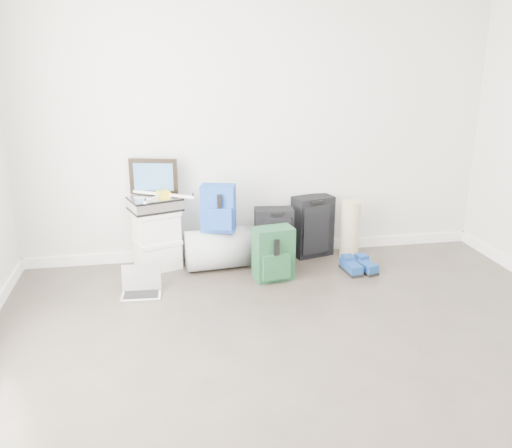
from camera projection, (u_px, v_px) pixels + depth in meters
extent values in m
plane|color=#373128|center=(336.00, 405.00, 3.12)|extent=(5.00, 5.00, 0.00)
cube|color=silver|center=(258.00, 118.00, 5.05)|extent=(4.50, 0.02, 2.70)
cube|color=white|center=(258.00, 249.00, 5.43)|extent=(4.50, 0.02, 0.10)
cube|color=silver|center=(158.00, 255.00, 5.08)|extent=(0.45, 0.40, 0.24)
cube|color=silver|center=(157.00, 241.00, 5.03)|extent=(0.47, 0.43, 0.04)
cube|color=silver|center=(156.00, 227.00, 4.99)|extent=(0.45, 0.40, 0.24)
cube|color=silver|center=(155.00, 212.00, 4.95)|extent=(0.47, 0.43, 0.04)
cube|color=#B2B2B7|center=(155.00, 204.00, 4.92)|extent=(0.52, 0.44, 0.13)
cube|color=black|center=(153.00, 177.00, 4.95)|extent=(0.44, 0.14, 0.33)
cube|color=#225888|center=(153.00, 177.00, 4.93)|extent=(0.36, 0.10, 0.25)
cube|color=yellow|center=(163.00, 194.00, 4.89)|extent=(0.13, 0.13, 0.06)
cube|color=white|center=(172.00, 190.00, 5.03)|extent=(0.18, 0.28, 0.02)
cube|color=white|center=(148.00, 193.00, 4.94)|extent=(0.28, 0.18, 0.02)
cube|color=white|center=(154.00, 198.00, 4.75)|extent=(0.18, 0.28, 0.02)
cube|color=white|center=(179.00, 196.00, 4.84)|extent=(0.28, 0.18, 0.02)
cylinder|color=gray|center=(219.00, 249.00, 5.04)|extent=(0.64, 0.43, 0.38)
cube|color=#184DA0|center=(218.00, 208.00, 4.90)|extent=(0.34, 0.26, 0.42)
cube|color=#184DA0|center=(220.00, 219.00, 4.83)|extent=(0.23, 0.12, 0.20)
cube|color=black|center=(274.00, 237.00, 5.11)|extent=(0.37, 0.24, 0.55)
cube|color=black|center=(276.00, 241.00, 5.00)|extent=(0.27, 0.05, 0.44)
cube|color=black|center=(276.00, 214.00, 4.93)|extent=(0.11, 0.03, 0.02)
cube|color=#143722|center=(273.00, 253.00, 4.79)|extent=(0.37, 0.26, 0.48)
cube|color=#143722|center=(276.00, 267.00, 4.71)|extent=(0.26, 0.11, 0.23)
cube|color=black|center=(312.00, 226.00, 5.35)|extent=(0.42, 0.31, 0.60)
cube|color=black|center=(316.00, 230.00, 5.23)|extent=(0.28, 0.11, 0.48)
cube|color=black|center=(317.00, 202.00, 5.15)|extent=(0.13, 0.06, 0.03)
cube|color=black|center=(351.00, 271.00, 4.99)|extent=(0.14, 0.30, 0.03)
cube|color=#19539A|center=(351.00, 266.00, 4.98)|extent=(0.14, 0.29, 0.07)
cube|color=black|center=(364.00, 270.00, 5.02)|extent=(0.19, 0.31, 0.03)
cube|color=#19539A|center=(365.00, 265.00, 5.00)|extent=(0.18, 0.30, 0.07)
cylinder|color=gray|center=(350.00, 229.00, 5.30)|extent=(0.19, 0.19, 0.57)
cube|color=#BBBABF|center=(141.00, 295.00, 4.50)|extent=(0.34, 0.25, 0.02)
cube|color=black|center=(141.00, 294.00, 4.50)|extent=(0.29, 0.17, 0.00)
cube|color=black|center=(141.00, 277.00, 4.58)|extent=(0.33, 0.03, 0.22)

